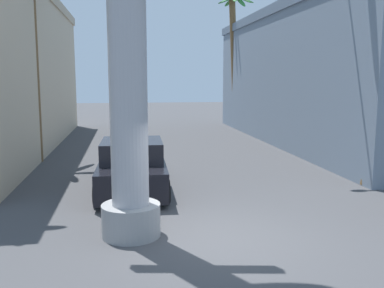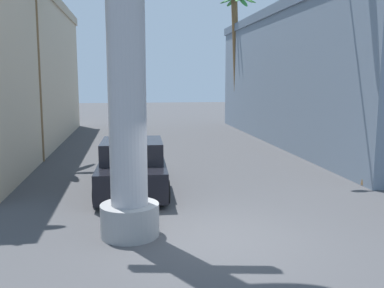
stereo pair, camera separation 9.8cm
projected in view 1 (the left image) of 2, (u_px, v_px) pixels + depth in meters
ground_plane at (170, 156)px, 18.82m from camera, size 86.77×86.77×0.00m
building_right at (342, 76)px, 23.00m from camera, size 8.58×20.63×7.05m
neon_sign_pole at (127, 8)px, 8.53m from camera, size 2.95×1.26×10.58m
street_lamp at (336, 46)px, 14.73m from camera, size 2.46×0.28×7.48m
car_lead at (132, 167)px, 13.02m from camera, size 2.16×4.89×1.56m
palm_tree_near_right at (384, 32)px, 12.99m from camera, size 2.85×2.90×7.68m
palm_tree_mid_left at (32, 41)px, 16.88m from camera, size 3.47×3.19×7.73m
palm_tree_far_right at (234, 52)px, 29.24m from camera, size 2.45×2.41×8.89m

